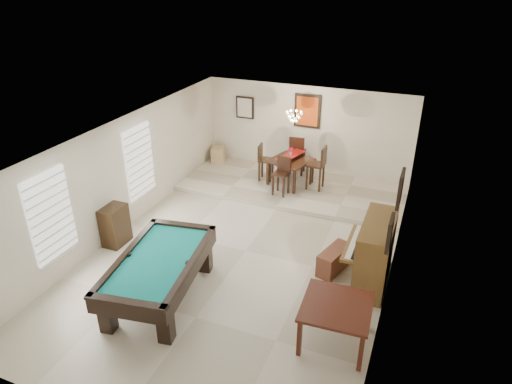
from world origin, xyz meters
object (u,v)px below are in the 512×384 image
Objects in this scene: dining_chair_north at (297,154)px; corner_bench at (218,154)px; upright_piano at (367,251)px; pool_table at (160,279)px; piano_bench at (334,260)px; dining_chair_east at (316,168)px; apothecary_chest at (115,225)px; flower_vase at (291,152)px; dining_chair_south at (281,177)px; dining_table at (290,170)px; chandelier at (294,113)px; square_table at (335,323)px; dining_chair_west at (266,163)px.

dining_chair_north is 2.56m from corner_bench.
upright_piano is 1.35× the size of dining_chair_north.
corner_bench is at bearing 97.81° from pool_table.
dining_chair_east reaches higher than piano_bench.
flower_vase reaches higher than apothecary_chest.
dining_chair_south is at bearing -91.78° from flower_vase.
upright_piano is 1.31× the size of dining_chair_east.
dining_chair_north is (-0.03, 0.76, -0.37)m from flower_vase.
dining_table is 2.68m from corner_bench.
apothecary_chest reaches higher than pool_table.
pool_table is 5.17× the size of corner_bench.
dining_chair_south is at bearing -91.78° from dining_table.
dining_chair_south is 0.88× the size of dining_chair_north.
chandelier is at bearing -59.21° from dining_table.
upright_piano is 3.21× the size of corner_bench.
square_table is 2.23× the size of corner_bench.
dining_chair_north is 2.37× the size of corner_bench.
corner_bench is at bearing 138.43° from piano_bench.
dining_chair_east reaches higher than dining_chair_south.
dining_chair_south is (0.73, 4.64, 0.21)m from pool_table.
square_table is at bearing -12.37° from apothecary_chest.
upright_piano is at bearing -5.63° from piano_bench.
piano_bench is 0.97× the size of apothecary_chest.
upright_piano reaches higher than dining_chair_south.
dining_table is 0.53m from flower_vase.
dining_chair_north is 1.02m from dining_chair_west.
dining_chair_west is at bearing 121.20° from square_table.
dining_chair_east reaches higher than corner_bench.
upright_piano is 3.89m from dining_chair_east.
dining_chair_south is at bearing -45.24° from dining_chair_east.
corner_bench reaches higher than piano_bench.
chandelier is at bearing 71.90° from pool_table.
dining_chair_north is at bearing 92.58° from dining_table.
dining_chair_north reaches higher than piano_bench.
upright_piano is at bearing -52.07° from dining_table.
square_table is at bearing -49.95° from corner_bench.
dining_chair_east is 1.61m from chandelier.
dining_chair_west is 0.86× the size of dining_chair_east.
dining_chair_south is (-2.67, 2.67, -0.02)m from upright_piano.
chandelier is at bearing -59.21° from flower_vase.
pool_table is 5.36m from dining_chair_west.
upright_piano is 1.52× the size of dining_chair_west.
dining_chair_west reaches higher than square_table.
corner_bench is (-2.53, -0.02, -0.36)m from dining_chair_north.
apothecary_chest is at bearing -170.27° from piano_bench.
chandelier is (-2.38, 5.10, 1.82)m from square_table.
square_table is at bearing -94.97° from upright_piano.
pool_table is at bearing -143.79° from piano_bench.
square_table is 2.00m from piano_bench.
dining_chair_west is (-0.67, -0.76, -0.06)m from dining_chair_north.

